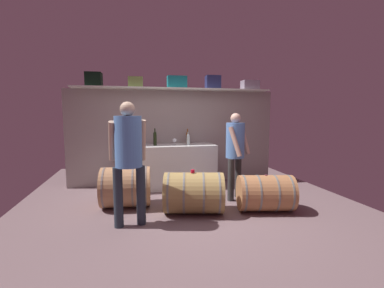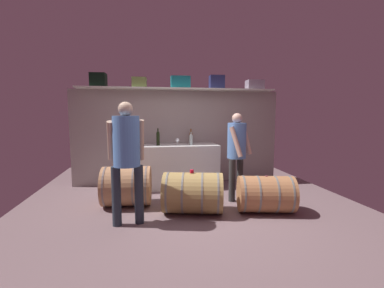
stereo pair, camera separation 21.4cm
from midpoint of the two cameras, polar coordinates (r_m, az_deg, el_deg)
ground_plane at (r=4.71m, az=-1.84°, el=-12.68°), size 5.74×7.27×0.02m
back_wall_panel at (r=5.97m, az=-4.66°, el=1.49°), size 4.54×0.10×2.04m
high_shelf_board at (r=5.83m, az=-4.54°, el=11.56°), size 4.17×0.40×0.03m
toolcase_black at (r=5.84m, az=-21.12°, el=12.64°), size 0.32×0.29×0.27m
toolcase_olive at (r=5.78m, az=-12.93°, el=12.65°), size 0.31×0.28×0.21m
toolcase_teal at (r=5.84m, az=-4.29°, el=12.94°), size 0.41×0.23×0.25m
toolcase_navy at (r=6.02m, az=3.40°, el=12.92°), size 0.33×0.27×0.28m
toolcase_grey at (r=6.31m, az=11.22°, el=12.14°), size 0.38×0.31×0.20m
work_cabinet at (r=5.64m, az=-6.41°, el=-4.71°), size 1.99×0.66×0.89m
wine_bottle_amber at (r=5.82m, az=-2.02°, el=1.46°), size 0.07×0.07×0.32m
wine_bottle_dark at (r=5.53m, az=-8.96°, el=1.26°), size 0.07×0.07×0.35m
wine_bottle_clear at (r=5.53m, az=-1.94°, el=1.02°), size 0.07×0.07×0.27m
wine_glass at (r=5.53m, az=-4.84°, el=0.76°), size 0.08×0.08×0.14m
wine_barrel_near at (r=4.22m, az=-1.10°, el=-10.30°), size 1.02×0.81×0.64m
wine_barrel_far at (r=4.44m, az=13.97°, el=-10.05°), size 0.94×0.72×0.58m
wine_barrel_flank at (r=4.64m, az=-15.13°, el=-8.77°), size 0.84×0.72×0.67m
tasting_cup at (r=4.13m, az=-1.37°, el=-5.80°), size 0.06×0.06×0.04m
winemaker_pouring at (r=4.81m, az=7.94°, el=-0.60°), size 0.50×0.48×1.54m
visitor_tasting at (r=3.72m, az=-14.93°, el=-1.40°), size 0.52×0.41×1.69m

